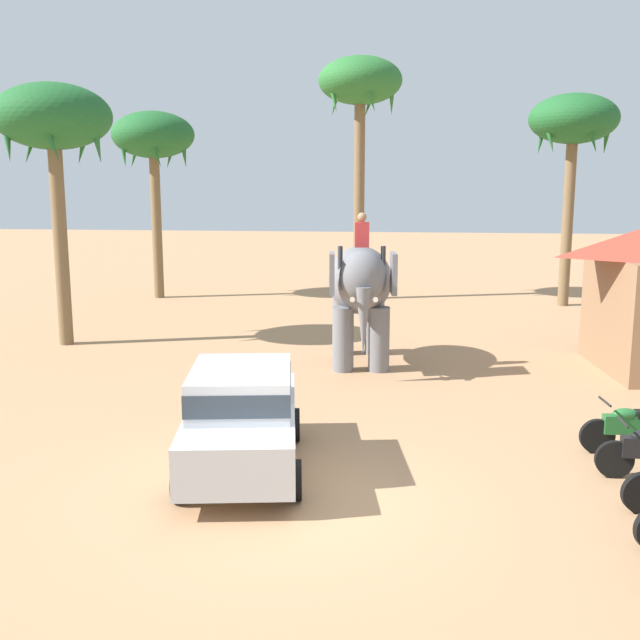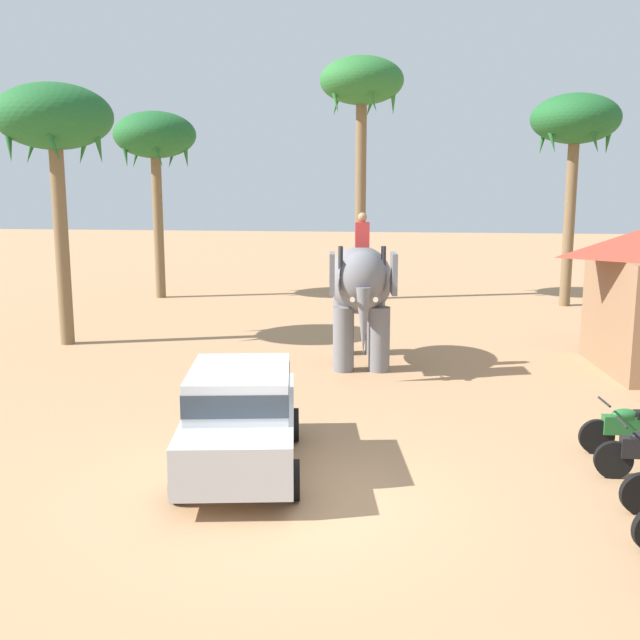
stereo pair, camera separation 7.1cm
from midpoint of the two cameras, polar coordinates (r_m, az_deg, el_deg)
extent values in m
plane|color=tan|center=(11.46, -1.98, -13.25)|extent=(120.00, 120.00, 0.00)
cube|color=#B7BABF|center=(12.36, -5.84, -8.13)|extent=(2.32, 4.32, 0.76)
cube|color=#B7BABF|center=(12.06, -5.93, -5.13)|extent=(1.87, 2.32, 0.64)
cube|color=#2D3842|center=(12.06, -5.93, -5.13)|extent=(1.89, 2.34, 0.35)
cylinder|color=black|center=(13.76, -9.02, -7.92)|extent=(0.27, 0.62, 0.60)
cylinder|color=black|center=(13.65, -1.85, -7.94)|extent=(0.27, 0.62, 0.60)
cylinder|color=black|center=(11.40, -10.60, -11.94)|extent=(0.27, 0.62, 0.60)
cylinder|color=black|center=(11.27, -1.83, -12.02)|extent=(0.27, 0.62, 0.60)
ellipsoid|color=slate|center=(19.16, 3.20, 3.07)|extent=(1.92, 3.25, 1.70)
cylinder|color=slate|center=(18.49, 4.62, -1.47)|extent=(0.52, 0.52, 1.60)
cylinder|color=slate|center=(18.46, 1.90, -1.46)|extent=(0.52, 0.52, 1.60)
cylinder|color=slate|center=(20.32, 4.30, -0.38)|extent=(0.52, 0.52, 1.60)
cylinder|color=slate|center=(20.28, 1.82, -0.38)|extent=(0.52, 0.52, 1.60)
ellipsoid|color=slate|center=(17.51, 3.40, 3.36)|extent=(1.20, 1.11, 1.20)
cube|color=slate|center=(17.65, 5.73, 3.54)|extent=(0.20, 0.81, 0.96)
cube|color=slate|center=(17.59, 1.04, 3.57)|extent=(0.20, 0.81, 0.96)
cone|color=slate|center=(17.22, 3.43, -0.13)|extent=(0.40, 0.40, 1.60)
cone|color=beige|center=(17.20, 4.31, 1.53)|extent=(0.18, 0.57, 0.21)
cone|color=beige|center=(17.18, 2.57, 1.54)|extent=(0.18, 0.57, 0.21)
cube|color=red|center=(18.20, 3.34, 6.48)|extent=(0.36, 0.27, 0.60)
sphere|color=#A87A56|center=(18.17, 3.35, 7.80)|extent=(0.22, 0.22, 0.22)
cylinder|color=#333338|center=(18.27, 4.95, 4.74)|extent=(0.12, 0.12, 0.55)
cylinder|color=#333338|center=(18.23, 1.68, 4.76)|extent=(0.12, 0.12, 0.55)
cylinder|color=black|center=(12.88, 21.52, -9.84)|extent=(0.60, 0.11, 0.60)
cylinder|color=black|center=(12.71, 22.10, -7.20)|extent=(0.05, 0.55, 0.04)
cylinder|color=black|center=(13.89, 20.38, -8.29)|extent=(0.61, 0.16, 0.60)
cube|color=#23662D|center=(14.03, 22.77, -7.33)|extent=(1.04, 0.30, 0.32)
ellipsoid|color=#23662D|center=(13.92, 22.24, -6.65)|extent=(0.46, 0.28, 0.20)
cylinder|color=black|center=(13.74, 20.90, -5.82)|extent=(0.10, 0.55, 0.04)
cylinder|color=brown|center=(30.78, -12.12, 7.42)|extent=(0.39, 0.39, 6.21)
ellipsoid|color=#1E5B28|center=(30.80, -12.36, 13.57)|extent=(3.20, 3.20, 1.80)
cone|color=#1E5B28|center=(30.40, -10.13, 12.74)|extent=(0.40, 0.92, 1.64)
cone|color=#1E5B28|center=(31.74, -10.98, 12.61)|extent=(0.91, 0.57, 1.67)
cone|color=#1E5B28|center=(31.76, -13.58, 12.51)|extent=(0.73, 0.83, 1.69)
cone|color=#1E5B28|center=(30.45, -14.53, 12.57)|extent=(0.73, 0.83, 1.69)
cone|color=#1E5B28|center=(29.57, -12.37, 12.74)|extent=(0.91, 0.57, 1.67)
cylinder|color=brown|center=(29.72, 3.17, 9.45)|extent=(0.42, 0.42, 8.20)
ellipsoid|color=#286B2D|center=(29.95, 3.25, 17.69)|extent=(3.20, 3.20, 1.80)
cone|color=#286B2D|center=(29.84, 5.65, 16.72)|extent=(0.40, 0.92, 1.64)
cone|color=#286B2D|center=(31.00, 4.11, 16.51)|extent=(0.91, 0.57, 1.67)
cone|color=#286B2D|center=(30.67, 1.45, 16.60)|extent=(0.73, 0.83, 1.69)
cone|color=#286B2D|center=(29.28, 1.17, 16.89)|extent=(0.73, 0.83, 1.69)
cone|color=#286B2D|center=(28.74, 3.85, 16.99)|extent=(0.91, 0.57, 1.67)
cylinder|color=brown|center=(22.46, -18.95, 6.00)|extent=(0.39, 0.39, 6.17)
ellipsoid|color=#1E5B28|center=(22.48, -19.45, 14.36)|extent=(3.20, 3.20, 1.80)
cone|color=#1E5B28|center=(21.95, -16.49, 13.32)|extent=(0.40, 0.92, 1.64)
cone|color=#1E5B28|center=(23.32, -17.27, 13.09)|extent=(0.91, 0.57, 1.67)
cone|color=#1E5B28|center=(23.51, -20.77, 12.86)|extent=(0.73, 0.83, 1.69)
cone|color=#1E5B28|center=(22.27, -22.49, 12.92)|extent=(0.73, 0.83, 1.69)
cone|color=#1E5B28|center=(21.26, -19.85, 13.25)|extent=(0.91, 0.57, 1.67)
cylinder|color=brown|center=(29.54, 18.47, 7.43)|extent=(0.40, 0.40, 6.65)
ellipsoid|color=#1E5B28|center=(29.60, 18.87, 14.26)|extent=(3.20, 3.20, 1.80)
cone|color=#1E5B28|center=(29.82, 21.13, 13.12)|extent=(0.40, 0.92, 1.64)
cone|color=#1E5B28|center=(30.75, 19.07, 13.15)|extent=(0.91, 0.57, 1.67)
cone|color=#1E5B28|center=(30.09, 16.68, 13.35)|extent=(0.73, 0.83, 1.69)
cone|color=#1E5B28|center=(28.70, 17.15, 13.49)|extent=(0.73, 0.83, 1.69)
cone|color=#1E5B28|center=(28.52, 20.03, 13.35)|extent=(0.91, 0.57, 1.67)
camera|label=1|loc=(0.04, -89.88, 0.02)|focal=42.19mm
camera|label=2|loc=(0.04, 90.12, -0.02)|focal=42.19mm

